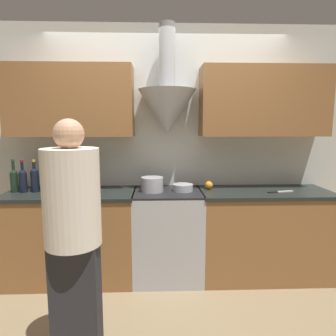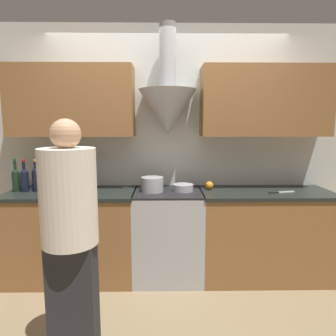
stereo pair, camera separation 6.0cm
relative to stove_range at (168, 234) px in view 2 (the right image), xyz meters
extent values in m
plane|color=#847051|center=(0.00, -0.33, -0.46)|extent=(12.00, 12.00, 0.00)
cube|color=silver|center=(0.00, 0.33, 0.84)|extent=(8.40, 0.06, 2.60)
cone|color=#A8AAAF|center=(0.00, 0.14, 1.24)|extent=(0.58, 0.58, 0.44)
cylinder|color=#A8AAAF|center=(0.00, 0.14, 1.78)|extent=(0.16, 0.16, 0.63)
cube|color=brown|center=(-0.97, 0.15, 1.34)|extent=(1.25, 0.32, 0.70)
cube|color=brown|center=(0.99, 0.15, 1.34)|extent=(1.29, 0.32, 0.70)
cube|color=brown|center=(-0.97, 0.00, -0.02)|extent=(1.25, 0.60, 0.87)
cube|color=black|center=(-0.97, 0.00, 0.43)|extent=(1.27, 0.62, 0.03)
cube|color=brown|center=(0.99, 0.00, -0.02)|extent=(1.29, 0.60, 0.87)
cube|color=black|center=(0.99, 0.00, 0.43)|extent=(1.32, 0.62, 0.03)
cube|color=#A8AAAF|center=(0.00, 0.00, -0.01)|extent=(0.69, 0.60, 0.88)
cube|color=black|center=(0.00, -0.30, -0.05)|extent=(0.48, 0.01, 0.40)
cube|color=black|center=(0.00, 0.00, 0.44)|extent=(0.69, 0.60, 0.02)
cube|color=#A8AAAF|center=(0.00, 0.27, 0.38)|extent=(0.69, 0.06, 0.10)
cylinder|color=black|center=(-1.52, 0.02, 0.54)|extent=(0.07, 0.07, 0.19)
sphere|color=black|center=(-1.52, 0.02, 0.64)|extent=(0.07, 0.07, 0.07)
cylinder|color=black|center=(-1.52, 0.02, 0.71)|extent=(0.03, 0.03, 0.10)
cylinder|color=#234C33|center=(-1.52, 0.02, 0.77)|extent=(0.03, 0.03, 0.02)
cylinder|color=black|center=(-1.42, 0.00, 0.54)|extent=(0.08, 0.08, 0.19)
sphere|color=black|center=(-1.42, 0.00, 0.64)|extent=(0.07, 0.07, 0.07)
cylinder|color=black|center=(-1.42, 0.00, 0.70)|extent=(0.03, 0.03, 0.10)
cylinder|color=maroon|center=(-1.42, 0.00, 0.76)|extent=(0.03, 0.03, 0.02)
cylinder|color=black|center=(-1.32, 0.02, 0.55)|extent=(0.08, 0.08, 0.20)
sphere|color=black|center=(-1.32, 0.02, 0.65)|extent=(0.07, 0.07, 0.07)
cylinder|color=black|center=(-1.32, 0.02, 0.71)|extent=(0.03, 0.03, 0.08)
cylinder|color=gold|center=(-1.32, 0.02, 0.76)|extent=(0.03, 0.03, 0.02)
cylinder|color=black|center=(-1.22, 0.02, 0.55)|extent=(0.07, 0.07, 0.21)
sphere|color=black|center=(-1.22, 0.02, 0.66)|extent=(0.07, 0.07, 0.07)
cylinder|color=black|center=(-1.22, 0.02, 0.71)|extent=(0.03, 0.03, 0.08)
cylinder|color=maroon|center=(-1.22, 0.02, 0.76)|extent=(0.03, 0.03, 0.02)
cylinder|color=black|center=(-1.13, 0.02, 0.54)|extent=(0.07, 0.07, 0.19)
sphere|color=black|center=(-1.13, 0.02, 0.64)|extent=(0.07, 0.07, 0.07)
cylinder|color=black|center=(-1.13, 0.02, 0.70)|extent=(0.03, 0.03, 0.09)
cylinder|color=black|center=(-1.13, 0.02, 0.76)|extent=(0.03, 0.03, 0.02)
cylinder|color=black|center=(-1.04, 0.02, 0.55)|extent=(0.07, 0.07, 0.21)
sphere|color=black|center=(-1.04, 0.02, 0.66)|extent=(0.07, 0.07, 0.07)
cylinder|color=black|center=(-1.04, 0.02, 0.72)|extent=(0.03, 0.03, 0.09)
cylinder|color=black|center=(-1.04, 0.02, 0.78)|extent=(0.03, 0.03, 0.02)
cylinder|color=black|center=(-0.94, 0.01, 0.56)|extent=(0.07, 0.07, 0.22)
sphere|color=black|center=(-0.94, 0.01, 0.66)|extent=(0.07, 0.07, 0.07)
cylinder|color=black|center=(-0.94, 0.01, 0.73)|extent=(0.03, 0.03, 0.10)
cylinder|color=black|center=(-0.94, 0.01, 0.79)|extent=(0.03, 0.03, 0.02)
cylinder|color=black|center=(-0.86, 0.01, 0.56)|extent=(0.08, 0.08, 0.22)
sphere|color=black|center=(-0.86, 0.01, 0.66)|extent=(0.08, 0.08, 0.08)
cylinder|color=black|center=(-0.86, 0.01, 0.73)|extent=(0.03, 0.03, 0.10)
cylinder|color=#234C33|center=(-0.86, 0.01, 0.80)|extent=(0.03, 0.03, 0.02)
cylinder|color=#A8AAAF|center=(-0.15, -0.01, 0.52)|extent=(0.22, 0.22, 0.14)
cylinder|color=#A8AAAF|center=(0.15, 0.01, 0.48)|extent=(0.20, 0.20, 0.07)
sphere|color=orange|center=(0.43, 0.09, 0.49)|extent=(0.08, 0.08, 0.08)
cube|color=silver|center=(1.17, -0.07, 0.45)|extent=(0.18, 0.08, 0.01)
cube|color=black|center=(1.03, -0.10, 0.45)|extent=(0.11, 0.05, 0.01)
cube|color=#28282D|center=(-0.62, -1.17, -0.04)|extent=(0.29, 0.19, 0.84)
cylinder|color=silver|center=(-0.62, -1.17, 0.68)|extent=(0.34, 0.34, 0.59)
sphere|color=tan|center=(-0.62, -1.17, 1.06)|extent=(0.18, 0.18, 0.18)
camera|label=1|loc=(-0.10, -2.94, 1.11)|focal=32.00mm
camera|label=2|loc=(-0.04, -2.94, 1.11)|focal=32.00mm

